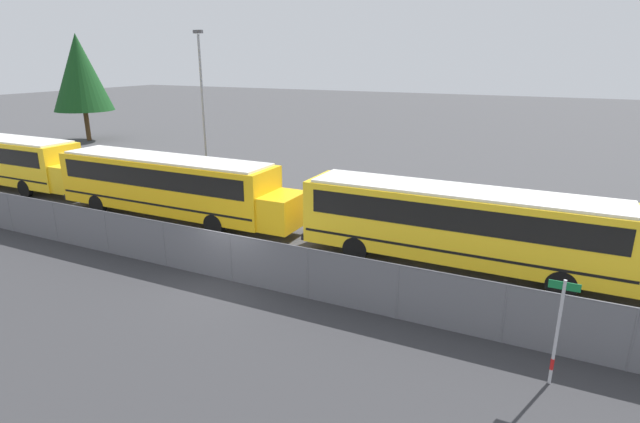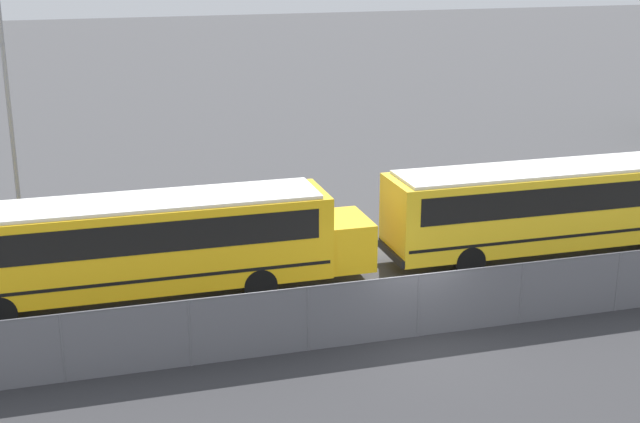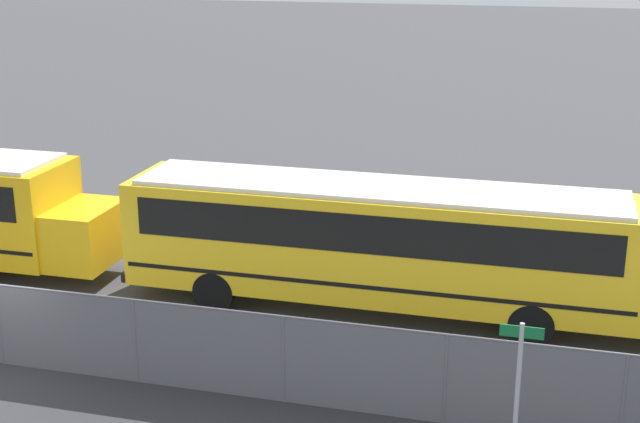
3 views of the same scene
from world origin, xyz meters
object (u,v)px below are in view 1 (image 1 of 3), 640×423
at_px(school_bus_0, 2,157).
at_px(light_pole, 203,102).
at_px(street_sign, 557,330).
at_px(tree_0, 80,73).
at_px(school_bus_1, 170,183).
at_px(school_bus_2, 466,223).

xyz_separation_m(school_bus_0, light_pole, (10.22, 6.95, 3.21)).
bearing_deg(school_bus_0, street_sign, -11.91).
height_order(street_sign, light_pole, light_pole).
bearing_deg(light_pole, school_bus_0, -145.77).
relative_size(school_bus_0, light_pole, 1.44).
distance_m(street_sign, tree_0, 47.67).
bearing_deg(tree_0, school_bus_1, -32.45).
distance_m(school_bus_1, school_bus_2, 14.31).
relative_size(school_bus_1, light_pole, 1.44).
xyz_separation_m(school_bus_1, street_sign, (17.63, -6.17, -0.37)).
bearing_deg(light_pole, school_bus_2, -22.30).
bearing_deg(tree_0, street_sign, -27.30).
height_order(school_bus_2, light_pole, light_pole).
relative_size(school_bus_1, school_bus_2, 1.00).
xyz_separation_m(school_bus_2, street_sign, (3.32, -6.23, -0.37)).
height_order(school_bus_1, light_pole, light_pole).
xyz_separation_m(street_sign, tree_0, (-42.13, 21.75, 4.88)).
height_order(school_bus_1, tree_0, tree_0).
bearing_deg(street_sign, light_pole, 147.42).
height_order(school_bus_0, tree_0, tree_0).
height_order(school_bus_2, tree_0, tree_0).
xyz_separation_m(light_pole, tree_0, (-20.85, 8.15, 1.30)).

